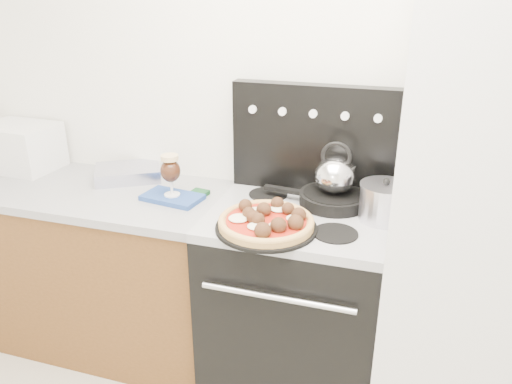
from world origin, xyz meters
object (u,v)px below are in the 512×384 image
at_px(oven_mitt, 172,197).
at_px(tea_kettle, 335,172).
at_px(stock_pot, 384,203).
at_px(stove_body, 295,306).
at_px(fridge, 476,231).
at_px(pizza_pan, 266,228).
at_px(beer_glass, 171,175).
at_px(skillet, 333,199).
at_px(base_cabinet, 94,268).
at_px(toaster_oven, 20,147).
at_px(pizza, 266,220).

height_order(oven_mitt, tea_kettle, tea_kettle).
bearing_deg(stock_pot, stove_body, -173.39).
bearing_deg(fridge, tea_kettle, 164.63).
distance_m(fridge, tea_kettle, 0.61).
xyz_separation_m(pizza_pan, tea_kettle, (0.22, 0.32, 0.15)).
bearing_deg(beer_glass, stove_body, -0.77).
bearing_deg(pizza_pan, stove_body, 64.11).
distance_m(pizza_pan, skillet, 0.39).
bearing_deg(tea_kettle, base_cabinet, -178.44).
distance_m(base_cabinet, fridge, 1.88).
bearing_deg(pizza_pan, toaster_oven, 166.53).
height_order(pizza_pan, tea_kettle, tea_kettle).
bearing_deg(fridge, beer_glass, 178.55).
xyz_separation_m(toaster_oven, skillet, (1.70, -0.03, -0.07)).
bearing_deg(stock_pot, pizza, -152.45).
xyz_separation_m(stove_body, toaster_oven, (-1.57, 0.17, 0.58)).
xyz_separation_m(fridge, stock_pot, (-0.35, 0.07, 0.04)).
relative_size(toaster_oven, oven_mitt, 1.41).
distance_m(base_cabinet, oven_mitt, 0.70).
relative_size(base_cabinet, fridge, 0.76).
xyz_separation_m(beer_glass, tea_kettle, (0.73, 0.12, 0.05)).
bearing_deg(pizza_pan, fridge, 11.71).
bearing_deg(oven_mitt, stove_body, -0.77).
height_order(stove_body, pizza_pan, pizza_pan).
xyz_separation_m(fridge, pizza, (-0.79, -0.16, 0.01)).
relative_size(beer_glass, pizza_pan, 0.49).
bearing_deg(pizza_pan, tea_kettle, 55.90).
distance_m(beer_glass, pizza_pan, 0.56).
height_order(base_cabinet, stock_pot, stock_pot).
relative_size(oven_mitt, pizza_pan, 0.67).
distance_m(pizza_pan, stock_pot, 0.50).
xyz_separation_m(toaster_oven, stock_pot, (1.92, -0.13, -0.03)).
xyz_separation_m(base_cabinet, tea_kettle, (1.23, 0.11, 0.64)).
relative_size(pizza_pan, stock_pot, 2.02).
height_order(beer_glass, pizza_pan, beer_glass).
relative_size(oven_mitt, stock_pot, 1.35).
distance_m(oven_mitt, skillet, 0.74).
xyz_separation_m(skillet, stock_pot, (0.22, -0.09, 0.05)).
relative_size(toaster_oven, tea_kettle, 1.94).
xyz_separation_m(base_cabinet, pizza, (1.01, -0.21, 0.53)).
height_order(toaster_oven, pizza_pan, toaster_oven).
bearing_deg(tea_kettle, toaster_oven, 175.44).
height_order(pizza_pan, skillet, skillet).
distance_m(stove_body, skillet, 0.54).
height_order(fridge, tea_kettle, fridge).
relative_size(base_cabinet, stock_pot, 7.17).
relative_size(fridge, tea_kettle, 9.61).
bearing_deg(skillet, toaster_oven, 178.88).
height_order(beer_glass, pizza, beer_glass).
height_order(skillet, stock_pot, stock_pot).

